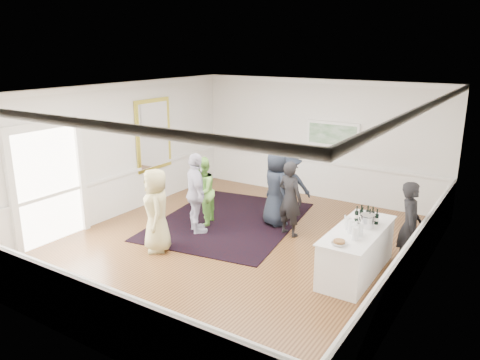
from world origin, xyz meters
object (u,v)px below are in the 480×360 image
Objects in this scene: guest_dark_b at (290,199)px; guest_navy at (276,188)px; bartender at (410,226)px; guest_green at (202,192)px; ice_bucket at (367,221)px; guest_tan at (156,210)px; guest_lilac at (196,194)px; nut_bowl at (339,243)px; serving_table at (357,251)px; guest_dark_a at (289,186)px.

guest_navy is at bearing -21.04° from guest_dark_b.
bartender reaches higher than guest_green.
guest_dark_b is 6.41× the size of ice_bucket.
ice_bucket is (3.84, 1.36, 0.12)m from guest_tan.
guest_tan is 0.95× the size of guest_lilac.
guest_tan is at bearing 97.15° from guest_navy.
bartender reaches higher than nut_bowl.
serving_table is at bearing -118.34° from ice_bucket.
ice_bucket is at bearing 170.91° from guest_dark_b.
guest_dark_b is 6.37× the size of nut_bowl.
guest_dark_b is at bearing 135.04° from nut_bowl.
serving_table is 3.95m from guest_tan.
bartender reaches higher than guest_dark_b.
guest_navy reaches higher than guest_green.
guest_dark_b reaches higher than guest_green.
serving_table is 1.18× the size of guest_lilac.
guest_dark_a is at bearing -84.22° from guest_lilac.
serving_table is 2.80m from guest_navy.
guest_navy is (-0.56, 0.38, 0.05)m from guest_dark_b.
guest_green is 6.14× the size of nut_bowl.
guest_green is at bearing 135.77° from guest_tan.
guest_dark_a is (1.38, 3.09, -0.05)m from guest_tan.
guest_tan is 3.72m from nut_bowl.
guest_navy is (1.41, 0.93, 0.08)m from guest_green.
nut_bowl is at bearing -92.89° from serving_table.
guest_green is at bearing 16.60° from guest_dark_a.
guest_tan is 0.97× the size of guest_navy.
guest_green is 3.99m from nut_bowl.
guest_dark_b reaches higher than nut_bowl.
guest_lilac is 6.94× the size of ice_bucket.
guest_dark_a is 0.97× the size of guest_dark_b.
guest_dark_b is 0.94× the size of guest_navy.
ice_bucket is at bearing 67.78° from guest_green.
serving_table is at bearing 165.27° from guest_dark_b.
serving_table is 1.24× the size of guest_tan.
nut_bowl is at bearing 139.04° from bartender.
bartender is (0.73, 0.70, 0.41)m from serving_table.
guest_tan is 1.18m from guest_lilac.
ice_bucket reaches higher than serving_table.
serving_table is 8.17× the size of ice_bucket.
guest_tan is (-3.74, -1.17, 0.42)m from serving_table.
bartender is 1.04× the size of guest_dark_a.
guest_tan is at bearing -162.58° from serving_table.
guest_tan is 4.08m from ice_bucket.
guest_tan is 3.39m from guest_dark_a.
serving_table is at bearing 60.32° from guest_tan.
guest_dark_b reaches higher than guest_dark_a.
guest_navy reaches higher than guest_dark_b.
guest_dark_a is 3.01m from ice_bucket.
guest_navy is at bearing 105.16° from guest_tan.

